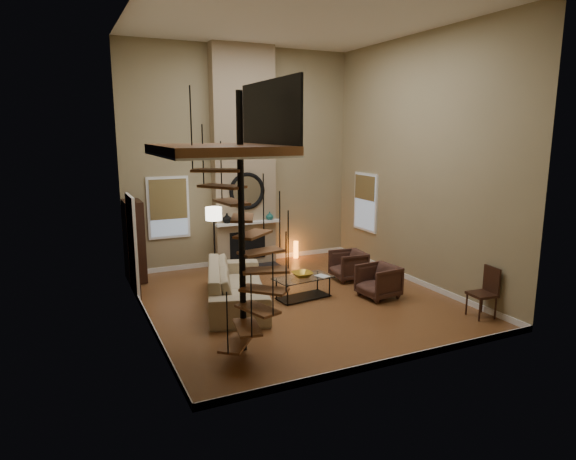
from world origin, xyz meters
name	(u,v)px	position (x,y,z in m)	size (l,w,h in m)	color
ground	(296,300)	(0.00, 0.00, -0.01)	(6.00, 6.50, 0.01)	brown
back_wall	(241,158)	(0.00, 3.25, 2.75)	(6.00, 0.02, 5.50)	#92835E
front_wall	(399,182)	(0.00, -3.25, 2.75)	(6.00, 0.02, 5.50)	#92835E
left_wall	(139,172)	(-3.00, 0.00, 2.75)	(0.02, 6.50, 5.50)	#92835E
right_wall	(418,162)	(3.00, 0.00, 2.75)	(0.02, 6.50, 5.50)	#92835E
ceiling	(297,18)	(0.00, 0.00, 5.50)	(6.00, 6.50, 0.01)	silver
baseboard_back	(243,260)	(0.00, 3.24, 0.06)	(6.00, 0.02, 0.12)	white
baseboard_front	(390,362)	(0.00, -3.24, 0.06)	(6.00, 0.02, 0.12)	white
baseboard_left	(149,319)	(-2.99, 0.00, 0.06)	(0.02, 6.50, 0.12)	white
baseboard_right	(412,279)	(2.99, 0.00, 0.06)	(0.02, 6.50, 0.12)	white
chimney_breast	(244,159)	(0.00, 3.06, 2.75)	(1.60, 0.38, 5.50)	#978062
hearth	(252,268)	(0.00, 2.57, 0.02)	(1.50, 0.60, 0.04)	black
firebox	(248,245)	(0.00, 2.86, 0.55)	(0.95, 0.02, 0.72)	black
mantel	(248,223)	(0.00, 2.78, 1.15)	(1.70, 0.18, 0.06)	white
mirror_frame	(247,191)	(0.00, 2.84, 1.95)	(0.94, 0.94, 0.10)	black
mirror_disc	(247,191)	(0.00, 2.85, 1.95)	(0.80, 0.80, 0.01)	white
vase_left	(227,218)	(-0.55, 2.82, 1.30)	(0.24, 0.24, 0.25)	black
vase_right	(270,216)	(0.60, 2.82, 1.28)	(0.20, 0.20, 0.21)	#195851
window_back	(168,207)	(-1.90, 3.22, 1.62)	(1.02, 0.06, 1.52)	white
window_right	(365,201)	(2.97, 2.00, 1.63)	(0.06, 1.02, 1.52)	white
entry_door	(133,246)	(-2.95, 1.80, 1.05)	(0.10, 1.05, 2.16)	white
loft	(224,145)	(-2.04, -1.80, 3.24)	(1.70, 2.20, 1.09)	brown
spiral_stair	(243,241)	(-1.78, -1.79, 1.78)	(1.47, 1.47, 4.06)	black
hutch	(134,241)	(-2.80, 2.78, 0.95)	(0.39, 0.83, 1.86)	black
sofa	(236,285)	(-1.21, 0.30, 0.40)	(2.82, 1.10, 0.82)	tan
armchair_near	(351,265)	(1.78, 0.74, 0.35)	(0.72, 0.74, 0.67)	#43271F
armchair_far	(381,281)	(1.69, -0.59, 0.35)	(0.73, 0.75, 0.69)	#43271F
coffee_table	(303,285)	(0.18, 0.02, 0.28)	(1.28, 0.75, 0.45)	silver
bowl	(302,274)	(0.18, 0.07, 0.50)	(0.42, 0.42, 0.10)	gold
book	(322,277)	(0.53, -0.13, 0.46)	(0.21, 0.28, 0.03)	gray
floor_lamp	(214,219)	(-1.07, 2.19, 1.41)	(0.38, 0.38, 1.70)	black
accent_lamp	(296,250)	(1.46, 3.03, 0.25)	(0.13, 0.13, 0.46)	orange
side_chair	(486,290)	(2.81, -2.34, 0.53)	(0.48, 0.47, 0.95)	black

